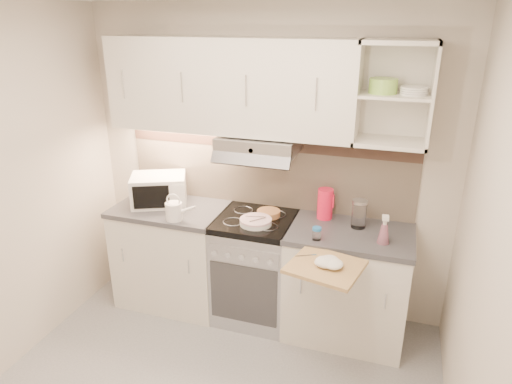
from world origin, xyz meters
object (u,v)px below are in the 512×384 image
electric_range (255,268)px  glass_jar (359,214)px  watering_can (175,211)px  plate_stack (256,221)px  microwave (159,190)px  pink_pitcher (325,204)px  spray_bottle (384,231)px  cutting_board (325,267)px

electric_range → glass_jar: bearing=6.4°
electric_range → watering_can: bearing=-159.4°
electric_range → plate_stack: 0.49m
watering_can → plate_stack: watering_can is taller
microwave → pink_pitcher: microwave is taller
spray_bottle → cutting_board: 0.54m
plate_stack → glass_jar: glass_jar is taller
electric_range → glass_jar: 0.97m
plate_stack → cutting_board: 0.74m
microwave → pink_pitcher: (1.38, 0.14, -0.00)m
electric_range → microwave: bearing=177.7°
watering_can → electric_range: bearing=15.1°
electric_range → cutting_board: bearing=-38.6°
electric_range → spray_bottle: size_ratio=3.92×
microwave → glass_jar: 1.66m
watering_can → plate_stack: size_ratio=1.04×
plate_stack → glass_jar: 0.78m
glass_jar → watering_can: bearing=-167.4°
pink_pitcher → cutting_board: bearing=-78.9°
pink_pitcher → microwave: bearing=-173.8°
electric_range → pink_pitcher: (0.52, 0.17, 0.57)m
electric_range → spray_bottle: spray_bottle is taller
watering_can → plate_stack: (0.62, 0.12, -0.05)m
electric_range → microwave: microwave is taller
microwave → spray_bottle: size_ratio=2.35×
microwave → spray_bottle: 1.86m
watering_can → pink_pitcher: 1.17m
electric_range → cutting_board: 0.93m
plate_stack → pink_pitcher: 0.56m
watering_can → spray_bottle: bearing=-1.7°
pink_pitcher → cutting_board: 0.72m
electric_range → pink_pitcher: 0.79m
plate_stack → cutting_board: (0.61, -0.42, -0.05)m
plate_stack → pink_pitcher: pink_pitcher is taller
electric_range → watering_can: (-0.58, -0.22, 0.53)m
electric_range → cutting_board: (0.65, -0.52, 0.42)m
glass_jar → pink_pitcher: bearing=162.4°
watering_can → cutting_board: watering_can is taller
watering_can → glass_jar: watering_can is taller
pink_pitcher → watering_can: bearing=-159.9°
microwave → plate_stack: (0.90, -0.14, -0.10)m
electric_range → microwave: (-0.86, 0.03, 0.57)m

